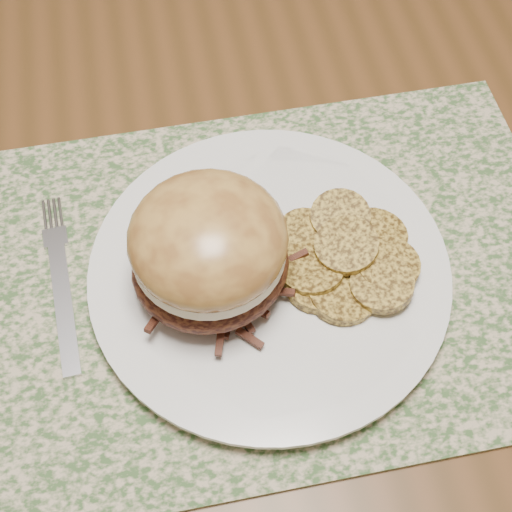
{
  "coord_description": "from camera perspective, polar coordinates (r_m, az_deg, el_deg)",
  "views": [
    {
      "loc": [
        0.16,
        -0.45,
        1.24
      ],
      "look_at": [
        0.21,
        -0.18,
        0.79
      ],
      "focal_mm": 50.0,
      "sensor_mm": 36.0,
      "label": 1
    }
  ],
  "objects": [
    {
      "name": "pork_sandwich",
      "position": [
        0.5,
        -3.79,
        0.52
      ],
      "size": [
        0.14,
        0.14,
        0.09
      ],
      "rotation": [
        0.0,
        0.0,
        0.31
      ],
      "color": "black",
      "rests_on": "dinner_plate"
    },
    {
      "name": "roasted_potatoes",
      "position": [
        0.54,
        7.25,
        -0.03
      ],
      "size": [
        0.13,
        0.13,
        0.03
      ],
      "color": "#B59135",
      "rests_on": "dinner_plate"
    },
    {
      "name": "ground",
      "position": [
        1.32,
        -10.92,
        -12.95
      ],
      "size": [
        3.5,
        3.5,
        0.0
      ],
      "primitive_type": "plane",
      "color": "#58321E",
      "rests_on": "ground"
    },
    {
      "name": "dining_table",
      "position": [
        0.74,
        -19.36,
        4.12
      ],
      "size": [
        1.5,
        0.9,
        0.75
      ],
      "color": "brown",
      "rests_on": "ground"
    },
    {
      "name": "dinner_plate",
      "position": [
        0.55,
        1.07,
        -1.35
      ],
      "size": [
        0.26,
        0.26,
        0.02
      ],
      "primitive_type": "cylinder",
      "color": "white",
      "rests_on": "placemat"
    },
    {
      "name": "fork",
      "position": [
        0.57,
        -15.35,
        -1.89
      ],
      "size": [
        0.02,
        0.16,
        0.0
      ],
      "rotation": [
        0.0,
        0.0,
        0.05
      ],
      "color": "silver",
      "rests_on": "placemat"
    },
    {
      "name": "placemat",
      "position": [
        0.56,
        2.57,
        -1.18
      ],
      "size": [
        0.45,
        0.33,
        0.0
      ],
      "primitive_type": "cube",
      "color": "#3C5C2F",
      "rests_on": "dining_table"
    }
  ]
}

